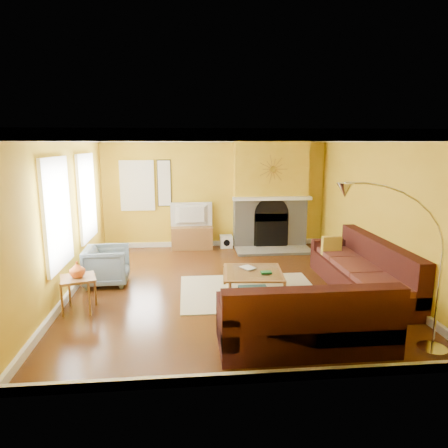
{
  "coord_description": "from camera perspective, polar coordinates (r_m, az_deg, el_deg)",
  "views": [
    {
      "loc": [
        -0.73,
        -6.85,
        2.56
      ],
      "look_at": [
        -0.03,
        0.4,
        1.08
      ],
      "focal_mm": 32.0,
      "sensor_mm": 36.0,
      "label": 1
    }
  ],
  "objects": [
    {
      "name": "wall_back",
      "position": [
        9.96,
        -1.26,
        4.5
      ],
      "size": [
        5.5,
        0.02,
        2.7
      ],
      "primitive_type": "cube",
      "color": "gold",
      "rests_on": "ground"
    },
    {
      "name": "subwoofer",
      "position": [
        9.98,
        0.3,
        -2.5
      ],
      "size": [
        0.3,
        0.3,
        0.3
      ],
      "primitive_type": "cube",
      "color": "white",
      "rests_on": "floor"
    },
    {
      "name": "window_back",
      "position": [
        9.93,
        -12.29,
        5.38
      ],
      "size": [
        0.82,
        0.06,
        1.22
      ],
      "primitive_type": "cube",
      "color": "white",
      "rests_on": "wall_back"
    },
    {
      "name": "crown_molding",
      "position": [
        6.89,
        0.59,
        12.14
      ],
      "size": [
        5.5,
        6.0,
        0.12
      ],
      "primitive_type": null,
      "color": "white",
      "rests_on": "ceiling"
    },
    {
      "name": "vase",
      "position": [
        6.51,
        -20.23,
        -6.1
      ],
      "size": [
        0.28,
        0.28,
        0.25
      ],
      "primitive_type": "imported",
      "rotation": [
        0.0,
        0.0,
        -0.2
      ],
      "color": "orange",
      "rests_on": "side_table"
    },
    {
      "name": "coffee_table",
      "position": [
        7.01,
        4.14,
        -8.26
      ],
      "size": [
        1.09,
        1.09,
        0.4
      ],
      "primitive_type": null,
      "rotation": [
        0.0,
        0.0,
        -0.09
      ],
      "color": "white",
      "rests_on": "floor"
    },
    {
      "name": "hearth",
      "position": [
        9.67,
        7.13,
        -3.78
      ],
      "size": [
        1.8,
        0.7,
        0.06
      ],
      "primitive_type": "cube",
      "color": "gray",
      "rests_on": "floor"
    },
    {
      "name": "baseboard",
      "position": [
        7.33,
        0.55,
        -8.47
      ],
      "size": [
        5.5,
        6.0,
        0.12
      ],
      "primitive_type": null,
      "color": "white",
      "rests_on": "floor"
    },
    {
      "name": "sunburst",
      "position": [
        9.67,
        7.0,
        7.78
      ],
      "size": [
        0.7,
        0.04,
        0.7
      ],
      "primitive_type": null,
      "color": "olive",
      "rests_on": "fireplace"
    },
    {
      "name": "wall_right",
      "position": [
        7.78,
        21.23,
        1.74
      ],
      "size": [
        0.02,
        6.0,
        2.7
      ],
      "primitive_type": "cube",
      "color": "gold",
      "rests_on": "ground"
    },
    {
      "name": "side_table",
      "position": [
        6.64,
        -19.99,
        -9.4
      ],
      "size": [
        0.63,
        0.63,
        0.55
      ],
      "primitive_type": null,
      "rotation": [
        0.0,
        0.0,
        0.31
      ],
      "color": "olive",
      "rests_on": "floor"
    },
    {
      "name": "wall_left",
      "position": [
        7.25,
        -21.69,
        1.04
      ],
      "size": [
        0.02,
        6.0,
        2.7
      ],
      "primitive_type": "cube",
      "color": "gold",
      "rests_on": "ground"
    },
    {
      "name": "window_left_near",
      "position": [
        8.46,
        -19.11,
        3.64
      ],
      "size": [
        0.06,
        1.22,
        1.72
      ],
      "primitive_type": "cube",
      "color": "white",
      "rests_on": "wall_left"
    },
    {
      "name": "media_console",
      "position": [
        9.87,
        -4.6,
        -1.95
      ],
      "size": [
        1.0,
        0.45,
        0.55
      ],
      "primitive_type": "cube",
      "color": "olive",
      "rests_on": "floor"
    },
    {
      "name": "fireplace",
      "position": [
        9.95,
        6.63,
        4.41
      ],
      "size": [
        1.8,
        0.4,
        2.7
      ],
      "primitive_type": null,
      "color": "gray",
      "rests_on": "floor"
    },
    {
      "name": "ceiling",
      "position": [
        6.89,
        0.59,
        12.72
      ],
      "size": [
        5.5,
        6.0,
        0.02
      ],
      "primitive_type": "cube",
      "color": "white",
      "rests_on": "ground"
    },
    {
      "name": "wall_front",
      "position": [
        4.09,
        5.04,
        -5.79
      ],
      "size": [
        5.5,
        0.02,
        2.7
      ],
      "primitive_type": "cube",
      "color": "gold",
      "rests_on": "ground"
    },
    {
      "name": "rug",
      "position": [
        7.11,
        3.65,
        -9.58
      ],
      "size": [
        2.4,
        1.8,
        0.02
      ],
      "primitive_type": "cube",
      "color": "beige",
      "rests_on": "floor"
    },
    {
      "name": "tv",
      "position": [
        9.75,
        -4.65,
        1.31
      ],
      "size": [
        1.02,
        0.15,
        0.59
      ],
      "primitive_type": "imported",
      "rotation": [
        0.0,
        0.0,
        3.16
      ],
      "color": "black",
      "rests_on": "media_console"
    },
    {
      "name": "book",
      "position": [
        7.01,
        2.82,
        -6.42
      ],
      "size": [
        0.31,
        0.33,
        0.03
      ],
      "primitive_type": "imported",
      "rotation": [
        0.0,
        0.0,
        0.53
      ],
      "color": "white",
      "rests_on": "coffee_table"
    },
    {
      "name": "floor",
      "position": [
        7.35,
        0.55,
        -8.99
      ],
      "size": [
        5.5,
        6.0,
        0.02
      ],
      "primitive_type": "cube",
      "color": "#5E3113",
      "rests_on": "ground"
    },
    {
      "name": "armchair",
      "position": [
        7.67,
        -16.39,
        -5.72
      ],
      "size": [
        0.81,
        0.79,
        0.71
      ],
      "primitive_type": "imported",
      "rotation": [
        0.0,
        0.0,
        1.61
      ],
      "color": "slate",
      "rests_on": "floor"
    },
    {
      "name": "mantel",
      "position": [
        9.73,
        6.91,
        3.65
      ],
      "size": [
        1.92,
        0.22,
        0.08
      ],
      "primitive_type": "cube",
      "color": "white",
      "rests_on": "fireplace"
    },
    {
      "name": "wall_art",
      "position": [
        9.88,
        -8.53,
        5.78
      ],
      "size": [
        0.34,
        0.04,
        1.14
      ],
      "primitive_type": "cube",
      "color": "white",
      "rests_on": "wall_back"
    },
    {
      "name": "sectional_sofa",
      "position": [
        6.65,
        11.77,
        -7.29
      ],
      "size": [
        3.1,
        3.7,
        0.9
      ],
      "primitive_type": null,
      "color": "#3C1513",
      "rests_on": "floor"
    },
    {
      "name": "window_left_far",
      "position": [
        6.65,
        -22.86,
        1.38
      ],
      "size": [
        0.06,
        1.22,
        1.72
      ],
      "primitive_type": "cube",
      "color": "white",
      "rests_on": "wall_left"
    },
    {
      "name": "arc_lamp",
      "position": [
        5.17,
        23.26,
        -6.36
      ],
      "size": [
        1.35,
        0.36,
        2.12
      ],
      "primitive_type": null,
      "color": "silver",
      "rests_on": "floor"
    }
  ]
}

